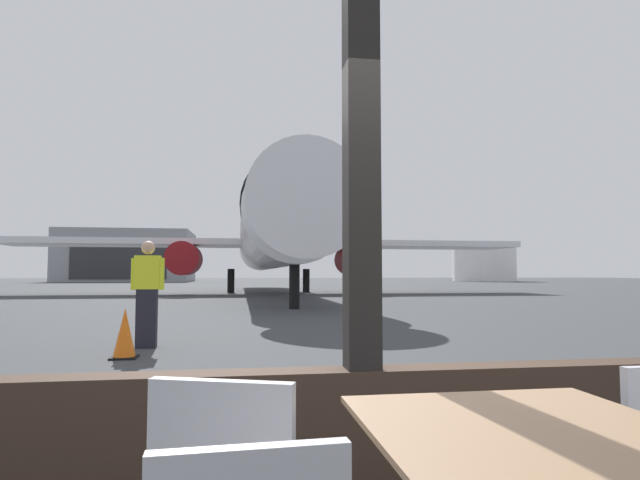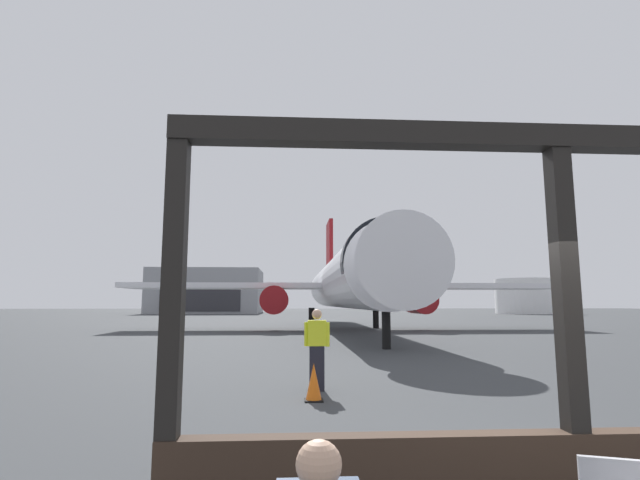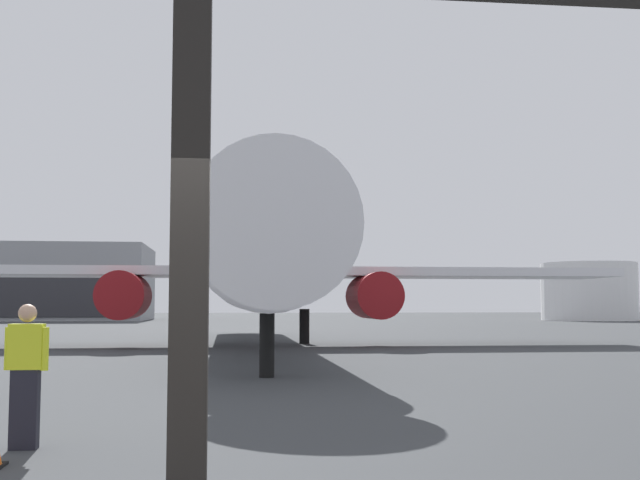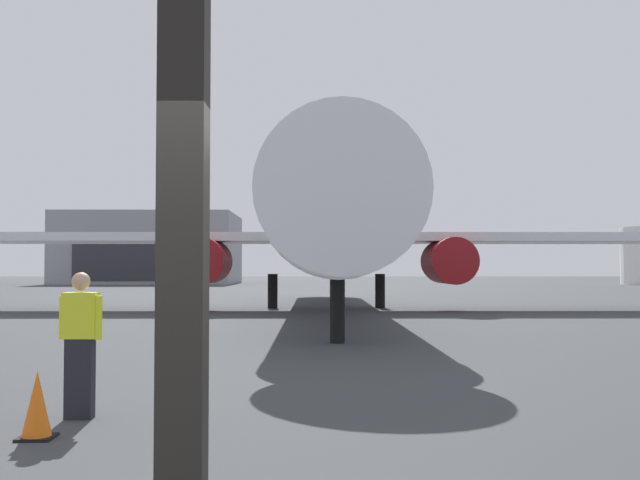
% 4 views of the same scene
% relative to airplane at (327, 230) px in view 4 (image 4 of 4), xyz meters
% --- Properties ---
extents(ground_plane, '(220.00, 220.00, 0.00)m').
position_rel_airplane_xyz_m(ground_plane, '(-1.13, 11.91, -3.35)').
color(ground_plane, '#383A3D').
extents(window_frame, '(8.07, 0.24, 3.74)m').
position_rel_airplane_xyz_m(window_frame, '(-1.13, -28.09, -2.02)').
color(window_frame, '#38281E').
rests_on(window_frame, ground).
extents(airplane, '(31.22, 34.18, 10.22)m').
position_rel_airplane_xyz_m(airplane, '(0.00, 0.00, 0.00)').
color(airplane, silver).
rests_on(airplane, ground).
extents(ground_crew_worker, '(0.55, 0.22, 1.74)m').
position_rel_airplane_xyz_m(ground_crew_worker, '(-3.35, -22.30, -2.45)').
color(ground_crew_worker, black).
rests_on(ground_crew_worker, ground).
extents(traffic_cone, '(0.36, 0.36, 0.71)m').
position_rel_airplane_xyz_m(traffic_cone, '(-3.47, -23.36, -3.01)').
color(traffic_cone, orange).
rests_on(traffic_cone, ground).
extents(distant_hangar, '(19.43, 15.27, 7.96)m').
position_rel_airplane_xyz_m(distant_hangar, '(-19.35, 56.00, 0.62)').
color(distant_hangar, gray).
rests_on(distant_hangar, ground).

